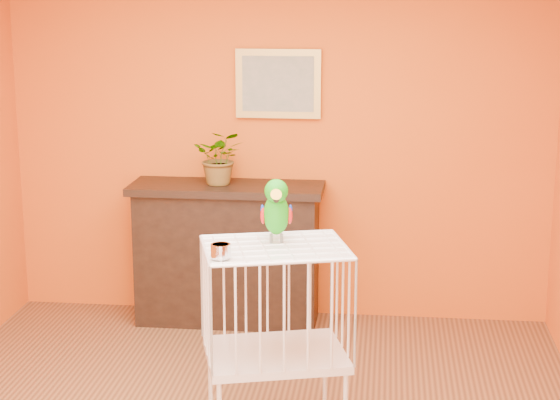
# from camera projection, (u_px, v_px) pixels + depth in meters

# --- Properties ---
(room_shell) EXTENTS (4.50, 4.50, 4.50)m
(room_shell) POSITION_uv_depth(u_px,v_px,m) (226.00, 163.00, 4.65)
(room_shell) COLOR #D05613
(room_shell) RESTS_ON ground
(console_cabinet) EXTENTS (1.40, 0.50, 1.04)m
(console_cabinet) POSITION_uv_depth(u_px,v_px,m) (227.00, 253.00, 6.87)
(console_cabinet) COLOR black
(console_cabinet) RESTS_ON ground
(potted_plant) EXTENTS (0.36, 0.40, 0.31)m
(potted_plant) POSITION_uv_depth(u_px,v_px,m) (220.00, 163.00, 6.72)
(potted_plant) COLOR #26722D
(potted_plant) RESTS_ON console_cabinet
(framed_picture) EXTENTS (0.62, 0.04, 0.50)m
(framed_picture) POSITION_uv_depth(u_px,v_px,m) (278.00, 84.00, 6.76)
(framed_picture) COLOR #B99342
(framed_picture) RESTS_ON room_shell
(birdcage) EXTENTS (0.85, 0.74, 1.12)m
(birdcage) POSITION_uv_depth(u_px,v_px,m) (275.00, 344.00, 4.97)
(birdcage) COLOR silver
(birdcage) RESTS_ON ground
(feed_cup) EXTENTS (0.10, 0.10, 0.07)m
(feed_cup) POSITION_uv_depth(u_px,v_px,m) (221.00, 251.00, 4.62)
(feed_cup) COLOR silver
(feed_cup) RESTS_ON birdcage
(parrot) EXTENTS (0.18, 0.32, 0.35)m
(parrot) POSITION_uv_depth(u_px,v_px,m) (276.00, 210.00, 4.88)
(parrot) COLOR #59544C
(parrot) RESTS_ON birdcage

